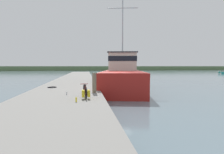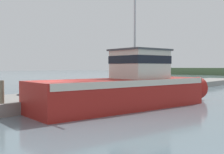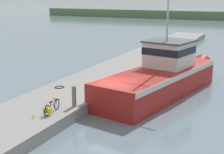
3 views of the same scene
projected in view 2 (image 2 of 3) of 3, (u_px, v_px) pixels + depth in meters
The scene contains 5 objects.
ground_plane at pixel (52, 114), 15.99m from camera, with size 320.00×320.00×0.00m, color slate.
dock_pier at pixel (18, 103), 18.21m from camera, with size 4.85×80.00×0.71m, color gray.
fishing_boat_main at pixel (130, 86), 18.66m from camera, with size 6.06×14.77×10.12m.
mooring_post at pixel (2, 92), 15.23m from camera, with size 0.26×0.26×1.26m, color #756651.
hose_coil at pixel (22, 95), 19.73m from camera, with size 0.68×0.68×0.05m, color black.
Camera 2 is at (12.82, -10.01, 2.70)m, focal length 45.00 mm.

